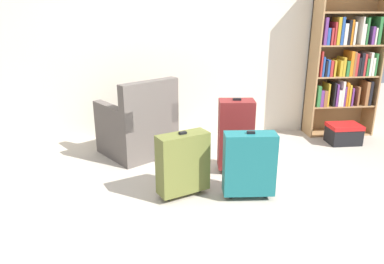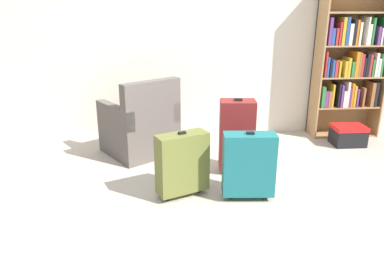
% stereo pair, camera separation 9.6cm
% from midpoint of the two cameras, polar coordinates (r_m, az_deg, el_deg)
% --- Properties ---
extents(ground_plane, '(9.79, 9.79, 0.00)m').
position_cam_midpoint_polar(ground_plane, '(3.36, 1.08, -11.10)').
color(ground_plane, '#B2A899').
extents(back_wall, '(5.60, 0.10, 2.60)m').
position_cam_midpoint_polar(back_wall, '(4.90, -1.17, 14.42)').
color(back_wall, beige).
rests_on(back_wall, ground).
extents(bookshelf, '(0.87, 0.32, 1.95)m').
position_cam_midpoint_polar(bookshelf, '(5.30, 23.17, 9.67)').
color(bookshelf, '#A87F51').
rests_on(bookshelf, ground).
extents(armchair, '(0.97, 0.97, 0.90)m').
position_cam_midpoint_polar(armchair, '(4.40, -7.13, 0.69)').
color(armchair, '#59514C').
rests_on(armchair, ground).
extents(mug, '(0.12, 0.08, 0.10)m').
position_cam_midpoint_polar(mug, '(4.33, -1.22, -3.24)').
color(mug, '#1959A5').
rests_on(mug, ground).
extents(storage_box, '(0.39, 0.29, 0.25)m').
position_cam_midpoint_polar(storage_box, '(5.09, 23.01, -0.37)').
color(storage_box, black).
rests_on(storage_box, ground).
extents(suitcase_olive, '(0.50, 0.35, 0.62)m').
position_cam_midpoint_polar(suitcase_olive, '(3.39, -0.65, -4.71)').
color(suitcase_olive, brown).
rests_on(suitcase_olive, ground).
extents(suitcase_dark_red, '(0.37, 0.25, 0.79)m').
position_cam_midpoint_polar(suitcase_dark_red, '(3.88, 7.48, -0.42)').
color(suitcase_dark_red, maroon).
rests_on(suitcase_dark_red, ground).
extents(suitcase_teal, '(0.47, 0.22, 0.63)m').
position_cam_midpoint_polar(suitcase_teal, '(3.38, 9.37, -4.86)').
color(suitcase_teal, '#19666B').
rests_on(suitcase_teal, ground).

